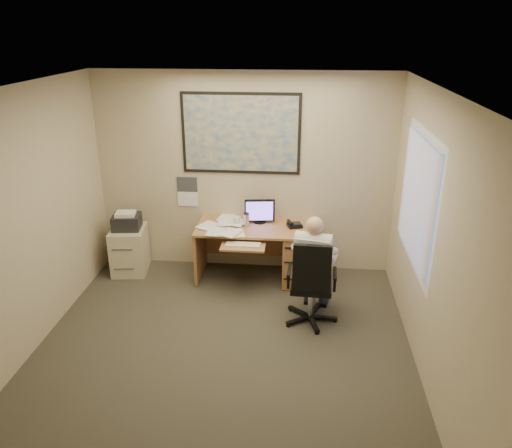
# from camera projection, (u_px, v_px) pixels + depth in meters

# --- Properties ---
(room_shell) EXTENTS (4.00, 4.50, 2.70)m
(room_shell) POSITION_uv_depth(u_px,v_px,m) (216.00, 242.00, 4.62)
(room_shell) COLOR #37342B
(room_shell) RESTS_ON ground
(desk) EXTENTS (1.60, 0.97, 1.07)m
(desk) POSITION_uv_depth(u_px,v_px,m) (282.00, 248.00, 6.66)
(desk) COLOR #AB7849
(desk) RESTS_ON ground
(world_map) EXTENTS (1.56, 0.03, 1.06)m
(world_map) POSITION_uv_depth(u_px,v_px,m) (241.00, 134.00, 6.48)
(world_map) COLOR #1E4C93
(world_map) RESTS_ON room_shell
(wall_calendar) EXTENTS (0.28, 0.01, 0.42)m
(wall_calendar) POSITION_uv_depth(u_px,v_px,m) (188.00, 192.00, 6.86)
(wall_calendar) COLOR white
(wall_calendar) RESTS_ON room_shell
(window_blinds) EXTENTS (0.06, 1.40, 1.30)m
(window_blinds) POSITION_uv_depth(u_px,v_px,m) (418.00, 200.00, 5.11)
(window_blinds) COLOR beige
(window_blinds) RESTS_ON room_shell
(filing_cabinet) EXTENTS (0.52, 0.60, 0.88)m
(filing_cabinet) POSITION_uv_depth(u_px,v_px,m) (129.00, 246.00, 6.89)
(filing_cabinet) COLOR beige
(filing_cabinet) RESTS_ON ground
(office_chair) EXTENTS (0.66, 0.66, 1.06)m
(office_chair) POSITION_uv_depth(u_px,v_px,m) (311.00, 299.00, 5.70)
(office_chair) COLOR black
(office_chair) RESTS_ON ground
(person) EXTENTS (0.66, 0.83, 1.28)m
(person) POSITION_uv_depth(u_px,v_px,m) (312.00, 270.00, 5.65)
(person) COLOR silver
(person) RESTS_ON office_chair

